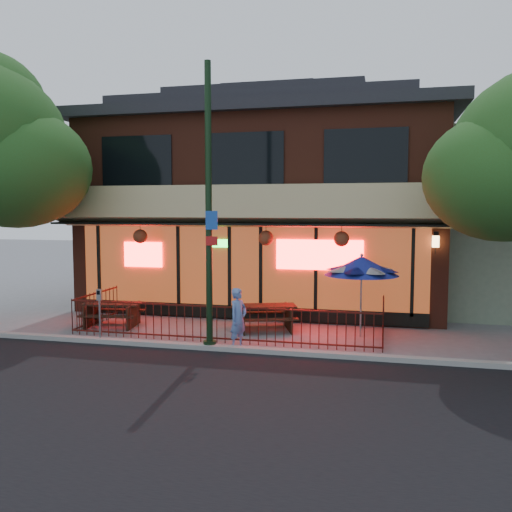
{
  "coord_description": "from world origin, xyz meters",
  "views": [
    {
      "loc": [
        4.18,
        -13.01,
        3.48
      ],
      "look_at": [
        0.62,
        2.0,
        2.13
      ],
      "focal_mm": 38.0,
      "sensor_mm": 36.0,
      "label": 1
    }
  ],
  "objects_px": {
    "pedestrian": "(238,319)",
    "parking_meter_near": "(100,307)",
    "picnic_table_right": "(266,314)",
    "patio_umbrella": "(361,266)",
    "street_light": "(209,222)",
    "picnic_table_left": "(112,311)"
  },
  "relations": [
    {
      "from": "patio_umbrella",
      "to": "pedestrian",
      "type": "relative_size",
      "value": 1.5
    },
    {
      "from": "picnic_table_right",
      "to": "patio_umbrella",
      "type": "distance_m",
      "value": 3.05
    },
    {
      "from": "picnic_table_right",
      "to": "parking_meter_near",
      "type": "relative_size",
      "value": 1.46
    },
    {
      "from": "picnic_table_right",
      "to": "parking_meter_near",
      "type": "xyz_separation_m",
      "value": [
        -3.89,
        -2.37,
        0.47
      ]
    },
    {
      "from": "picnic_table_right",
      "to": "pedestrian",
      "type": "distance_m",
      "value": 2.16
    },
    {
      "from": "picnic_table_left",
      "to": "picnic_table_right",
      "type": "distance_m",
      "value": 4.56
    },
    {
      "from": "picnic_table_left",
      "to": "street_light",
      "type": "bearing_deg",
      "value": -26.08
    },
    {
      "from": "parking_meter_near",
      "to": "pedestrian",
      "type": "bearing_deg",
      "value": 3.74
    },
    {
      "from": "picnic_table_left",
      "to": "picnic_table_right",
      "type": "relative_size",
      "value": 0.88
    },
    {
      "from": "parking_meter_near",
      "to": "patio_umbrella",
      "type": "bearing_deg",
      "value": 18.79
    },
    {
      "from": "street_light",
      "to": "picnic_table_right",
      "type": "relative_size",
      "value": 3.42
    },
    {
      "from": "picnic_table_right",
      "to": "patio_umbrella",
      "type": "relative_size",
      "value": 0.9
    },
    {
      "from": "picnic_table_left",
      "to": "picnic_table_right",
      "type": "bearing_deg",
      "value": 6.71
    },
    {
      "from": "picnic_table_left",
      "to": "parking_meter_near",
      "type": "height_order",
      "value": "parking_meter_near"
    },
    {
      "from": "pedestrian",
      "to": "parking_meter_near",
      "type": "distance_m",
      "value": 3.67
    },
    {
      "from": "street_light",
      "to": "parking_meter_near",
      "type": "relative_size",
      "value": 4.98
    },
    {
      "from": "pedestrian",
      "to": "picnic_table_right",
      "type": "bearing_deg",
      "value": 18.38
    },
    {
      "from": "picnic_table_left",
      "to": "patio_umbrella",
      "type": "bearing_deg",
      "value": 3.11
    },
    {
      "from": "picnic_table_left",
      "to": "picnic_table_right",
      "type": "height_order",
      "value": "picnic_table_right"
    },
    {
      "from": "pedestrian",
      "to": "parking_meter_near",
      "type": "xyz_separation_m",
      "value": [
        -3.66,
        -0.24,
        0.19
      ]
    },
    {
      "from": "parking_meter_near",
      "to": "street_light",
      "type": "bearing_deg",
      "value": 1.5
    },
    {
      "from": "pedestrian",
      "to": "parking_meter_near",
      "type": "height_order",
      "value": "pedestrian"
    }
  ]
}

